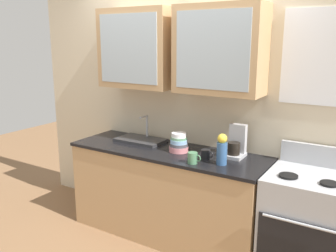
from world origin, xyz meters
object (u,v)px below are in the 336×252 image
at_px(stove_range, 306,227).
at_px(sink_faucet, 141,139).
at_px(coffee_maker, 236,145).
at_px(cup_near_sink, 193,158).
at_px(cup_near_bowls, 206,154).
at_px(vase, 222,150).
at_px(bowl_stack, 179,143).

xyz_separation_m(stove_range, sink_faucet, (-1.70, 0.11, 0.46)).
bearing_deg(sink_faucet, coffee_maker, 3.14).
xyz_separation_m(cup_near_sink, coffee_maker, (0.24, 0.38, 0.06)).
distance_m(cup_near_sink, cup_near_bowls, 0.17).
distance_m(stove_range, coffee_maker, 0.89).
relative_size(vase, cup_near_sink, 2.20).
distance_m(stove_range, sink_faucet, 1.76).
height_order(sink_faucet, cup_near_sink, sink_faucet).
relative_size(stove_range, coffee_maker, 3.68).
distance_m(bowl_stack, cup_near_sink, 0.36).
bearing_deg(vase, bowl_stack, 165.73).
height_order(bowl_stack, vase, vase).
bearing_deg(cup_near_bowls, sink_faucet, 169.34).
xyz_separation_m(sink_faucet, cup_near_sink, (0.78, -0.32, 0.03)).
xyz_separation_m(bowl_stack, cup_near_bowls, (0.31, -0.06, -0.04)).
bearing_deg(cup_near_bowls, coffee_maker, 46.79).
height_order(vase, cup_near_bowls, vase).
height_order(vase, coffee_maker, coffee_maker).
distance_m(stove_range, cup_near_bowls, 1.00).
xyz_separation_m(sink_faucet, vase, (1.00, -0.22, 0.11)).
bearing_deg(stove_range, vase, -170.93).
relative_size(sink_faucet, cup_near_sink, 4.10).
bearing_deg(bowl_stack, coffee_maker, 16.28).
height_order(sink_faucet, cup_near_bowls, sink_faucet).
height_order(cup_near_bowls, coffee_maker, coffee_maker).
height_order(vase, cup_near_sink, vase).
distance_m(sink_faucet, cup_near_sink, 0.85).
relative_size(vase, cup_near_bowls, 2.29).
distance_m(stove_range, vase, 0.91).
bearing_deg(vase, cup_near_bowls, 160.71).
height_order(cup_near_sink, cup_near_bowls, cup_near_sink).
relative_size(stove_range, vase, 3.99).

